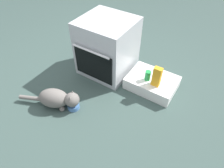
# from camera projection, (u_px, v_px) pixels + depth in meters

# --- Properties ---
(ground) EXTENTS (8.00, 8.00, 0.00)m
(ground) POSITION_uv_depth(u_px,v_px,m) (84.00, 88.00, 2.39)
(ground) COLOR #384C47
(oven) EXTENTS (0.61, 0.63, 0.70)m
(oven) POSITION_uv_depth(u_px,v_px,m) (107.00, 47.00, 2.40)
(oven) COLOR #B7BABF
(oven) RESTS_ON ground
(pantry_cabinet) EXTENTS (0.57, 0.42, 0.14)m
(pantry_cabinet) POSITION_uv_depth(u_px,v_px,m) (152.00, 83.00, 2.35)
(pantry_cabinet) COLOR white
(pantry_cabinet) RESTS_ON ground
(food_bowl) EXTENTS (0.13, 0.13, 0.08)m
(food_bowl) POSITION_uv_depth(u_px,v_px,m) (73.00, 106.00, 2.14)
(food_bowl) COLOR #4C7AB7
(food_bowl) RESTS_ON ground
(cat) EXTENTS (0.66, 0.34, 0.23)m
(cat) POSITION_uv_depth(u_px,v_px,m) (57.00, 98.00, 2.10)
(cat) COLOR slate
(cat) RESTS_ON ground
(soda_can) EXTENTS (0.07, 0.07, 0.12)m
(soda_can) POSITION_uv_depth(u_px,v_px,m) (148.00, 76.00, 2.24)
(soda_can) COLOR green
(soda_can) RESTS_ON pantry_cabinet
(juice_carton) EXTENTS (0.09, 0.06, 0.24)m
(juice_carton) POSITION_uv_depth(u_px,v_px,m) (157.00, 77.00, 2.14)
(juice_carton) COLOR orange
(juice_carton) RESTS_ON pantry_cabinet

